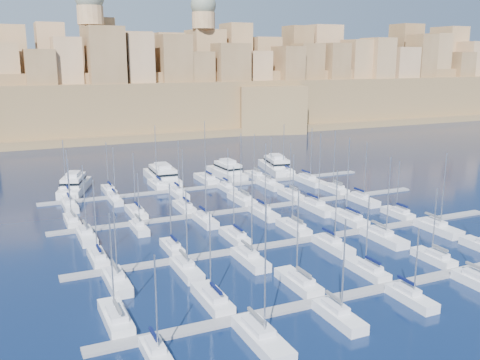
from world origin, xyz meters
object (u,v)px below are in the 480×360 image
sailboat_2 (299,282)px  motor_yacht_a (74,185)px  sailboat_0 (116,318)px  motor_yacht_b (162,176)px  sailboat_4 (434,258)px  motor_yacht_c (227,171)px  motor_yacht_d (276,166)px

sailboat_2 → motor_yacht_a: (-21.30, 70.01, 0.98)m
sailboat_0 → motor_yacht_a: bearing=86.4°
sailboat_0 → motor_yacht_b: 76.17m
sailboat_4 → motor_yacht_c: (-5.79, 70.38, 1.01)m
motor_yacht_a → sailboat_0: bearing=-93.6°
motor_yacht_a → motor_yacht_b: bearing=3.4°
sailboat_4 → motor_yacht_b: bearing=108.0°
motor_yacht_b → motor_yacht_d: (33.23, -0.56, 0.00)m
sailboat_0 → motor_yacht_c: (44.42, 69.69, 0.98)m
motor_yacht_b → sailboat_2: bearing=-90.8°
sailboat_0 → sailboat_2: sailboat_2 is taller
sailboat_4 → motor_yacht_c: 70.62m
sailboat_0 → motor_yacht_a: size_ratio=0.81×
sailboat_2 → motor_yacht_a: size_ratio=0.82×
motor_yacht_c → sailboat_4: bearing=-85.3°
sailboat_2 → motor_yacht_c: (18.67, 69.72, 0.98)m
motor_yacht_a → motor_yacht_c: same height
sailboat_4 → sailboat_2: bearing=178.5°
sailboat_2 → motor_yacht_d: bearing=64.2°
sailboat_0 → sailboat_4: size_ratio=1.15×
motor_yacht_a → motor_yacht_c: (39.97, -0.29, -0.00)m
motor_yacht_b → motor_yacht_d: bearing=-1.0°
motor_yacht_a → motor_yacht_d: size_ratio=0.92×
motor_yacht_a → motor_yacht_d: 55.57m
sailboat_2 → sailboat_4: size_ratio=1.17×
sailboat_4 → motor_yacht_a: (-45.76, 70.66, 1.01)m
sailboat_4 → motor_yacht_b: sailboat_4 is taller
motor_yacht_b → sailboat_4: bearing=-72.0°
sailboat_4 → motor_yacht_d: 72.10m
motor_yacht_d → motor_yacht_c: bearing=-176.1°
motor_yacht_c → motor_yacht_b: bearing=174.8°
sailboat_4 → motor_yacht_a: sailboat_4 is taller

